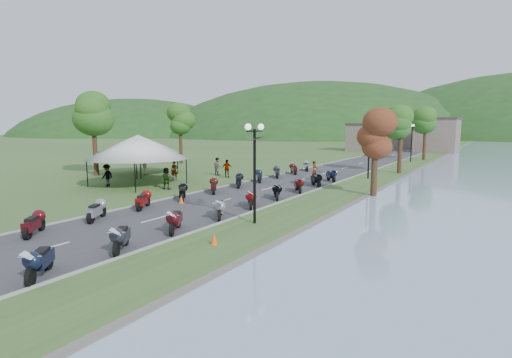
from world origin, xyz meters
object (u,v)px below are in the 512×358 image
Objects in this scene: pedestrian_a at (175,180)px; pedestrian_c at (108,186)px; vendor_tent_main at (138,161)px; pedestrian_b at (217,175)px.

pedestrian_c reaches higher than pedestrian_a.
pedestrian_a is at bearing 149.46° from pedestrian_c.
pedestrian_a is at bearing 83.54° from vendor_tent_main.
pedestrian_a is 0.94× the size of pedestrian_c.
vendor_tent_main reaches higher than pedestrian_a.
pedestrian_b is (1.11, 4.98, 0.00)m from pedestrian_a.
pedestrian_a is 0.98× the size of pedestrian_b.
vendor_tent_main is at bearing -130.91° from pedestrian_a.
pedestrian_b is at bearing 80.09° from vendor_tent_main.
pedestrian_a is (0.44, 3.86, -2.00)m from vendor_tent_main.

